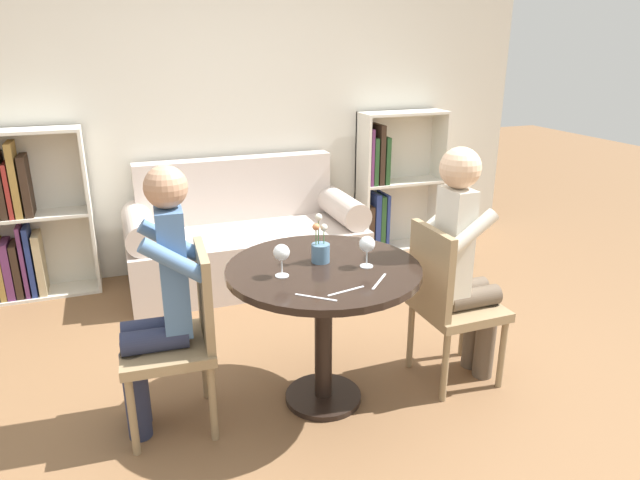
{
  "coord_description": "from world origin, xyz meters",
  "views": [
    {
      "loc": [
        -0.91,
        -2.4,
        1.8
      ],
      "look_at": [
        0.0,
        0.05,
        0.88
      ],
      "focal_mm": 32.0,
      "sensor_mm": 36.0,
      "label": 1
    }
  ],
  "objects_px": {
    "couch": "(246,241)",
    "wine_glass_left": "(282,254)",
    "wine_glass_right": "(367,245)",
    "chair_right": "(448,298)",
    "person_right": "(464,261)",
    "person_left": "(159,300)",
    "chair_left": "(182,332)",
    "flower_vase": "(320,248)",
    "bookshelf_left": "(22,221)",
    "bookshelf_right": "(389,186)"
  },
  "relations": [
    {
      "from": "bookshelf_left",
      "to": "wine_glass_left",
      "type": "distance_m",
      "value": 2.45
    },
    {
      "from": "couch",
      "to": "person_left",
      "type": "height_order",
      "value": "person_left"
    },
    {
      "from": "bookshelf_left",
      "to": "chair_right",
      "type": "xyz_separation_m",
      "value": [
        2.25,
        -2.04,
        -0.08
      ]
    },
    {
      "from": "wine_glass_right",
      "to": "flower_vase",
      "type": "distance_m",
      "value": 0.24
    },
    {
      "from": "bookshelf_right",
      "to": "wine_glass_right",
      "type": "distance_m",
      "value": 2.4
    },
    {
      "from": "bookshelf_left",
      "to": "chair_right",
      "type": "bearing_deg",
      "value": -42.15
    },
    {
      "from": "wine_glass_left",
      "to": "wine_glass_right",
      "type": "height_order",
      "value": "wine_glass_left"
    },
    {
      "from": "chair_left",
      "to": "flower_vase",
      "type": "relative_size",
      "value": 3.63
    },
    {
      "from": "chair_right",
      "to": "chair_left",
      "type": "bearing_deg",
      "value": 84.6
    },
    {
      "from": "person_left",
      "to": "wine_glass_left",
      "type": "xyz_separation_m",
      "value": [
        0.55,
        -0.12,
        0.19
      ]
    },
    {
      "from": "chair_right",
      "to": "person_left",
      "type": "xyz_separation_m",
      "value": [
        -1.47,
        0.12,
        0.18
      ]
    },
    {
      "from": "couch",
      "to": "chair_left",
      "type": "xyz_separation_m",
      "value": [
        -0.69,
        -1.67,
        0.18
      ]
    },
    {
      "from": "wine_glass_left",
      "to": "wine_glass_right",
      "type": "bearing_deg",
      "value": -3.87
    },
    {
      "from": "chair_right",
      "to": "person_right",
      "type": "relative_size",
      "value": 0.69
    },
    {
      "from": "bookshelf_right",
      "to": "person_right",
      "type": "relative_size",
      "value": 0.94
    },
    {
      "from": "couch",
      "to": "flower_vase",
      "type": "relative_size",
      "value": 7.18
    },
    {
      "from": "person_left",
      "to": "flower_vase",
      "type": "relative_size",
      "value": 5.21
    },
    {
      "from": "chair_left",
      "to": "person_left",
      "type": "bearing_deg",
      "value": -92.32
    },
    {
      "from": "couch",
      "to": "person_right",
      "type": "xyz_separation_m",
      "value": [
        0.77,
        -1.78,
        0.39
      ]
    },
    {
      "from": "bookshelf_left",
      "to": "wine_glass_right",
      "type": "relative_size",
      "value": 7.9
    },
    {
      "from": "person_left",
      "to": "chair_left",
      "type": "bearing_deg",
      "value": 87.68
    },
    {
      "from": "wine_glass_left",
      "to": "wine_glass_right",
      "type": "relative_size",
      "value": 1.01
    },
    {
      "from": "bookshelf_right",
      "to": "wine_glass_left",
      "type": "bearing_deg",
      "value": -127.93
    },
    {
      "from": "wine_glass_left",
      "to": "flower_vase",
      "type": "distance_m",
      "value": 0.26
    },
    {
      "from": "chair_right",
      "to": "wine_glass_right",
      "type": "distance_m",
      "value": 0.62
    },
    {
      "from": "bookshelf_right",
      "to": "person_right",
      "type": "xyz_separation_m",
      "value": [
        -0.59,
        -2.05,
        0.12
      ]
    },
    {
      "from": "couch",
      "to": "person_right",
      "type": "relative_size",
      "value": 1.37
    },
    {
      "from": "bookshelf_left",
      "to": "person_right",
      "type": "bearing_deg",
      "value": -41.07
    },
    {
      "from": "chair_left",
      "to": "wine_glass_left",
      "type": "xyz_separation_m",
      "value": [
        0.47,
        -0.11,
        0.37
      ]
    },
    {
      "from": "flower_vase",
      "to": "wine_glass_right",
      "type": "bearing_deg",
      "value": -35.84
    },
    {
      "from": "chair_left",
      "to": "chair_right",
      "type": "distance_m",
      "value": 1.38
    },
    {
      "from": "couch",
      "to": "wine_glass_right",
      "type": "relative_size",
      "value": 11.52
    },
    {
      "from": "wine_glass_right",
      "to": "chair_left",
      "type": "bearing_deg",
      "value": 171.31
    },
    {
      "from": "person_right",
      "to": "person_left",
      "type": "bearing_deg",
      "value": 84.86
    },
    {
      "from": "bookshelf_left",
      "to": "person_left",
      "type": "xyz_separation_m",
      "value": [
        0.78,
        -1.92,
        0.1
      ]
    },
    {
      "from": "couch",
      "to": "chair_right",
      "type": "bearing_deg",
      "value": -68.8
    },
    {
      "from": "chair_right",
      "to": "wine_glass_right",
      "type": "bearing_deg",
      "value": 91.98
    },
    {
      "from": "wine_glass_left",
      "to": "person_left",
      "type": "bearing_deg",
      "value": 168.2
    },
    {
      "from": "chair_right",
      "to": "person_right",
      "type": "distance_m",
      "value": 0.22
    },
    {
      "from": "person_left",
      "to": "bookshelf_right",
      "type": "bearing_deg",
      "value": 135.34
    },
    {
      "from": "person_right",
      "to": "bookshelf_left",
      "type": "bearing_deg",
      "value": 48.15
    },
    {
      "from": "bookshelf_right",
      "to": "person_left",
      "type": "height_order",
      "value": "person_left"
    },
    {
      "from": "couch",
      "to": "wine_glass_left",
      "type": "height_order",
      "value": "couch"
    },
    {
      "from": "bookshelf_left",
      "to": "person_left",
      "type": "height_order",
      "value": "person_left"
    },
    {
      "from": "bookshelf_left",
      "to": "chair_right",
      "type": "distance_m",
      "value": 3.04
    },
    {
      "from": "chair_right",
      "to": "flower_vase",
      "type": "distance_m",
      "value": 0.77
    },
    {
      "from": "bookshelf_left",
      "to": "bookshelf_right",
      "type": "height_order",
      "value": "same"
    },
    {
      "from": "wine_glass_right",
      "to": "couch",
      "type": "bearing_deg",
      "value": 96.2
    },
    {
      "from": "bookshelf_right",
      "to": "chair_right",
      "type": "distance_m",
      "value": 2.16
    },
    {
      "from": "person_right",
      "to": "wine_glass_right",
      "type": "relative_size",
      "value": 8.44
    }
  ]
}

